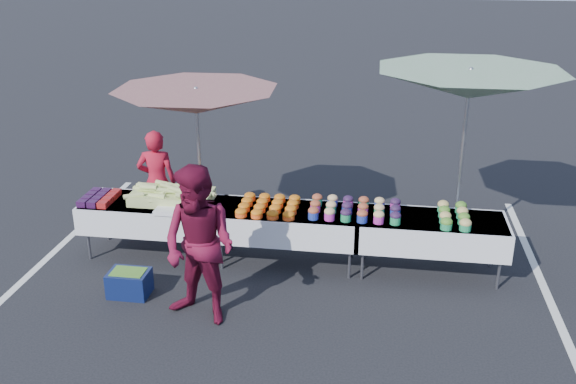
# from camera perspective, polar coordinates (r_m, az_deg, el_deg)

# --- Properties ---
(ground) EXTENTS (80.00, 80.00, 0.00)m
(ground) POSITION_cam_1_polar(r_m,az_deg,el_deg) (8.50, 0.00, -6.27)
(ground) COLOR black
(stripe_left) EXTENTS (0.10, 5.00, 0.00)m
(stripe_left) POSITION_cam_1_polar(r_m,az_deg,el_deg) (9.47, -19.57, -4.54)
(stripe_left) COLOR silver
(stripe_left) RESTS_ON ground
(stripe_right) EXTENTS (0.10, 5.00, 0.00)m
(stripe_right) POSITION_cam_1_polar(r_m,az_deg,el_deg) (8.68, 21.57, -7.32)
(stripe_right) COLOR silver
(stripe_right) RESTS_ON ground
(table_left) EXTENTS (1.86, 0.81, 0.75)m
(table_left) POSITION_cam_1_polar(r_m,az_deg,el_deg) (8.68, -11.84, -1.90)
(table_left) COLOR white
(table_left) RESTS_ON ground
(table_center) EXTENTS (1.86, 0.81, 0.75)m
(table_center) POSITION_cam_1_polar(r_m,az_deg,el_deg) (8.25, 0.00, -2.69)
(table_center) COLOR white
(table_center) RESTS_ON ground
(table_right) EXTENTS (1.86, 0.81, 0.75)m
(table_right) POSITION_cam_1_polar(r_m,az_deg,el_deg) (8.19, 12.56, -3.41)
(table_right) COLOR white
(table_right) RESTS_ON ground
(berry_punnets) EXTENTS (0.40, 0.54, 0.08)m
(berry_punnets) POSITION_cam_1_polar(r_m,az_deg,el_deg) (8.82, -16.41, -0.50)
(berry_punnets) COLOR black
(berry_punnets) RESTS_ON table_left
(corn_pile) EXTENTS (1.16, 0.57, 0.26)m
(corn_pile) POSITION_cam_1_polar(r_m,az_deg,el_deg) (8.54, -10.39, -0.32)
(corn_pile) COLOR #9AAB57
(corn_pile) RESTS_ON table_left
(plastic_bags) EXTENTS (0.30, 0.25, 0.05)m
(plastic_bags) POSITION_cam_1_polar(r_m,az_deg,el_deg) (8.25, -10.68, -1.63)
(plastic_bags) COLOR white
(plastic_bags) RESTS_ON table_left
(carrot_bowls) EXTENTS (0.75, 0.69, 0.11)m
(carrot_bowls) POSITION_cam_1_polar(r_m,az_deg,el_deg) (8.19, -1.74, -1.23)
(carrot_bowls) COLOR #FA581B
(carrot_bowls) RESTS_ON table_center
(potato_cups) EXTENTS (1.14, 0.58, 0.16)m
(potato_cups) POSITION_cam_1_polar(r_m,az_deg,el_deg) (8.07, 5.98, -1.45)
(potato_cups) COLOR #21379E
(potato_cups) RESTS_ON table_right
(bean_baskets) EXTENTS (0.36, 0.68, 0.15)m
(bean_baskets) POSITION_cam_1_polar(r_m,az_deg,el_deg) (8.11, 14.53, -2.00)
(bean_baskets) COLOR #228B53
(bean_baskets) RESTS_ON table_right
(vendor) EXTENTS (0.60, 0.44, 1.51)m
(vendor) POSITION_cam_1_polar(r_m,az_deg,el_deg) (9.30, -11.55, 0.90)
(vendor) COLOR #B5142C
(vendor) RESTS_ON ground
(customer) EXTENTS (1.05, 0.93, 1.80)m
(customer) POSITION_cam_1_polar(r_m,az_deg,el_deg) (6.98, -7.88, -4.81)
(customer) COLOR maroon
(customer) RESTS_ON ground
(umbrella_left) EXTENTS (2.77, 2.77, 2.22)m
(umbrella_left) POSITION_cam_1_polar(r_m,az_deg,el_deg) (8.42, -8.14, 7.88)
(umbrella_left) COLOR black
(umbrella_left) RESTS_ON ground
(umbrella_right) EXTENTS (3.17, 3.17, 2.49)m
(umbrella_right) POSITION_cam_1_polar(r_m,az_deg,el_deg) (8.47, 15.82, 9.10)
(umbrella_right) COLOR black
(umbrella_right) RESTS_ON ground
(storage_bin) EXTENTS (0.48, 0.35, 0.31)m
(storage_bin) POSITION_cam_1_polar(r_m,az_deg,el_deg) (7.94, -13.92, -7.82)
(storage_bin) COLOR #0E1946
(storage_bin) RESTS_ON ground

